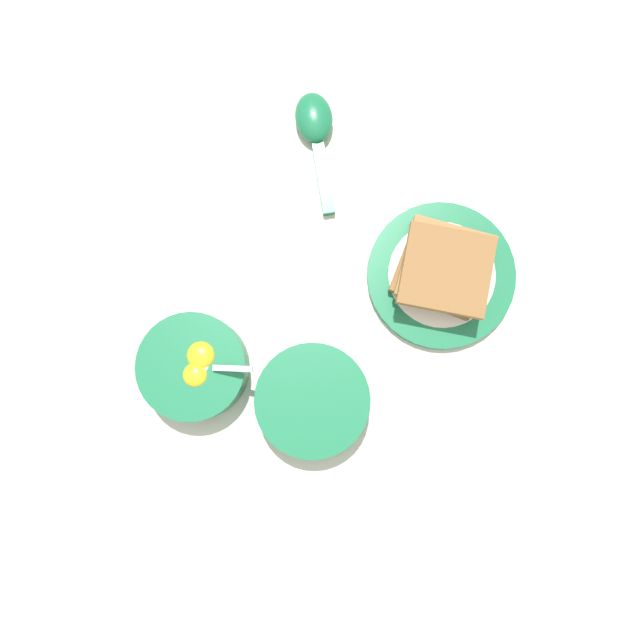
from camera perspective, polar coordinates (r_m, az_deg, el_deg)
The scene contains 6 objects.
ground_plane at distance 0.81m, azimuth -2.12°, elevation -2.53°, with size 3.00×3.00×0.00m, color beige.
egg_bowl at distance 0.80m, azimuth -11.44°, elevation -4.23°, with size 0.13×0.13×0.08m.
toast_plate at distance 0.83m, azimuth 11.00°, elevation 4.02°, with size 0.19×0.19×0.01m.
toast_sandwich at distance 0.80m, azimuth 11.31°, elevation 4.62°, with size 0.15×0.15×0.05m.
soup_spoon at distance 0.86m, azimuth -0.42°, elevation 17.14°, with size 0.13×0.15×0.03m.
congee_bowl at distance 0.78m, azimuth -0.70°, elevation -7.36°, with size 0.14×0.14×0.05m.
Camera 1 is at (-0.01, -0.05, 0.81)m, focal length 35.00 mm.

